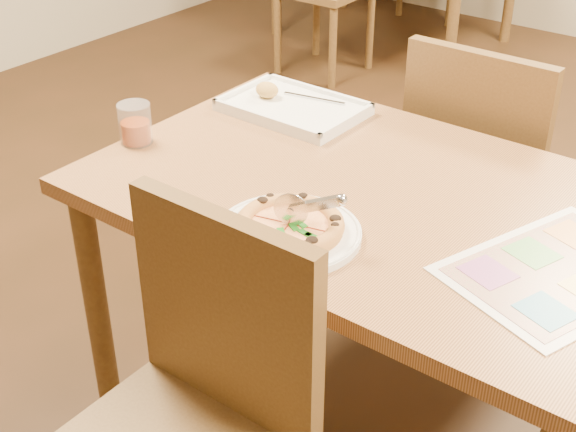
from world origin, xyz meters
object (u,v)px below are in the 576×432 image
Objects in this scene: appetizer_tray at (291,107)px; menu at (560,271)px; plate at (288,233)px; pizza at (290,225)px; glass_tumbler at (135,126)px; chair_far at (483,155)px; dining_table at (372,222)px; chair_near at (197,389)px; pizza_cutter at (308,206)px.

appetizer_tray is 0.92m from menu.
plate is 0.54m from menu.
pizza is 0.54m from menu.
menu is at bearing 5.19° from glass_tumbler.
appetizer_tray is at bearing 41.63° from chair_far.
plate reaches higher than dining_table.
appetizer_tray reaches higher than menu.
pizza is 0.63m from appetizer_tray.
pizza is 2.19× the size of glass_tumbler.
glass_tumbler reaches higher than dining_table.
appetizer_tray is (-0.38, 0.51, -0.02)m from pizza.
menu is (1.06, 0.10, -0.04)m from glass_tumbler.
dining_table is at bearing 172.93° from menu.
dining_table is 4.30× the size of plate.
chair_near reaches higher than dining_table.
menu is at bearing 50.14° from chair_near.
pizza is at bearing 174.54° from pizza_cutter.
chair_near is at bearing -36.38° from glass_tumbler.
pizza is at bearing -156.29° from menu.
pizza_cutter reaches higher than menu.
chair_near reaches higher than glass_tumbler.
plate is 0.71× the size of menu.
chair_near is 0.38m from pizza.
plate reaches higher than menu.
appetizer_tray is 0.86× the size of menu.
pizza_cutter is (0.00, -0.26, 0.17)m from dining_table.
glass_tumbler is at bearing 168.36° from pizza.
pizza is at bearing 43.21° from plate.
plate is 1.34× the size of pizza.
chair_far is at bearing 124.67° from menu.
pizza is 0.61× the size of appetizer_tray.
chair_near is at bearing -84.05° from pizza.
glass_tumbler reaches higher than plate.
plate is 0.82× the size of appetizer_tray.
chair_far is 0.58m from appetizer_tray.
chair_far reaches higher than plate.
chair_far is at bearing 51.11° from glass_tumbler.
plate is 0.63m from appetizer_tray.
dining_table is 2.77× the size of chair_near.
plate is (-0.04, -0.88, 0.16)m from chair_far.
chair_far is (-0.00, 0.60, -0.07)m from dining_table.
pizza_cutter reaches higher than pizza.
chair_far is 0.99m from glass_tumbler.
appetizer_tray is at bearing 150.50° from dining_table.
chair_far reaches higher than pizza.
chair_near is at bearing -63.67° from appetizer_tray.
dining_table is 5.76× the size of pizza.
glass_tumbler is (-0.20, -0.39, 0.03)m from appetizer_tray.
chair_near is (0.00, -0.60, -0.07)m from dining_table.
chair_near is 1.55× the size of plate.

